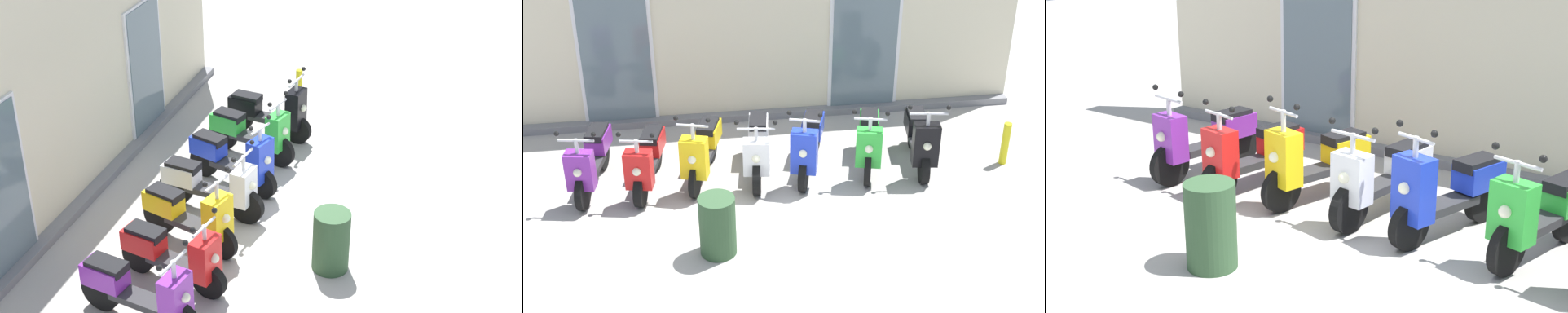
# 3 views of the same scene
# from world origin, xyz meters

# --- Properties ---
(ground_plane) EXTENTS (40.00, 40.00, 0.00)m
(ground_plane) POSITION_xyz_m (0.00, 0.00, 0.00)
(ground_plane) COLOR #A8A39E
(storefront_facade) EXTENTS (9.57, 0.50, 3.40)m
(storefront_facade) POSITION_xyz_m (-0.00, 3.45, 1.65)
(storefront_facade) COLOR beige
(storefront_facade) RESTS_ON ground_plane
(scooter_purple) EXTENTS (0.66, 1.64, 1.21)m
(scooter_purple) POSITION_xyz_m (-2.46, 1.29, 0.48)
(scooter_purple) COLOR black
(scooter_purple) RESTS_ON ground_plane
(scooter_red) EXTENTS (0.65, 1.52, 1.15)m
(scooter_red) POSITION_xyz_m (-1.65, 1.21, 0.45)
(scooter_red) COLOR black
(scooter_red) RESTS_ON ground_plane
(scooter_yellow) EXTENTS (0.73, 1.52, 1.27)m
(scooter_yellow) POSITION_xyz_m (-0.83, 1.32, 0.50)
(scooter_yellow) COLOR black
(scooter_yellow) RESTS_ON ground_plane
(scooter_white) EXTENTS (0.63, 1.67, 1.18)m
(scooter_white) POSITION_xyz_m (0.01, 1.35, 0.46)
(scooter_white) COLOR black
(scooter_white) RESTS_ON ground_plane
(scooter_blue) EXTENTS (0.77, 1.55, 1.27)m
(scooter_blue) POSITION_xyz_m (0.78, 1.27, 0.49)
(scooter_blue) COLOR black
(scooter_blue) RESTS_ON ground_plane
(scooter_green) EXTENTS (0.71, 1.58, 1.21)m
(scooter_green) POSITION_xyz_m (1.72, 1.30, 0.47)
(scooter_green) COLOR black
(scooter_green) RESTS_ON ground_plane
(scooter_black) EXTENTS (0.64, 1.55, 1.26)m
(scooter_black) POSITION_xyz_m (2.52, 1.23, 0.47)
(scooter_black) COLOR black
(scooter_black) RESTS_ON ground_plane
(curb_bollard) EXTENTS (0.12, 0.12, 0.70)m
(curb_bollard) POSITION_xyz_m (3.86, 1.09, 0.35)
(curb_bollard) COLOR yellow
(curb_bollard) RESTS_ON ground_plane
(trash_bin) EXTENTS (0.48, 0.48, 0.83)m
(trash_bin) POSITION_xyz_m (-0.74, -0.58, 0.42)
(trash_bin) COLOR #2D4C2D
(trash_bin) RESTS_ON ground_plane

